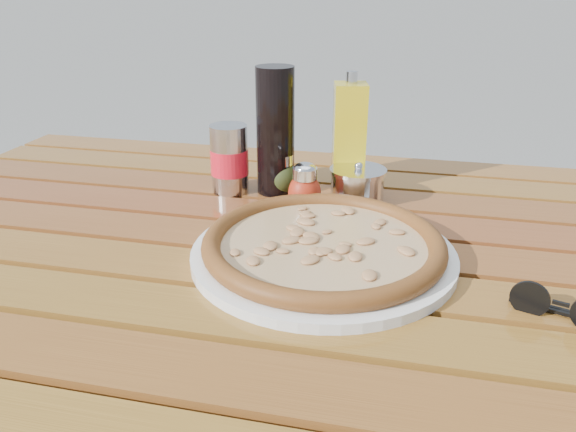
% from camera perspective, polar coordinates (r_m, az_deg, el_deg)
% --- Properties ---
extents(table, '(1.40, 0.90, 0.75)m').
position_cam_1_polar(table, '(0.86, -0.30, -7.01)').
color(table, '#3A1C0D').
rests_on(table, ground).
extents(plate, '(0.44, 0.44, 0.01)m').
position_cam_1_polar(plate, '(0.77, 3.58, -3.85)').
color(plate, white).
rests_on(plate, table).
extents(pizza, '(0.42, 0.42, 0.03)m').
position_cam_1_polar(pizza, '(0.76, 3.61, -2.80)').
color(pizza, beige).
rests_on(pizza, plate).
extents(pepper_shaker, '(0.06, 0.06, 0.08)m').
position_cam_1_polar(pepper_shaker, '(0.92, 1.70, 2.90)').
color(pepper_shaker, '#AD2A13').
rests_on(pepper_shaker, table).
extents(oregano_shaker, '(0.06, 0.06, 0.08)m').
position_cam_1_polar(oregano_shaker, '(0.99, -0.63, 4.44)').
color(oregano_shaker, '#36421A').
rests_on(oregano_shaker, table).
extents(dark_bottle, '(0.08, 0.08, 0.22)m').
position_cam_1_polar(dark_bottle, '(0.98, -1.29, 8.59)').
color(dark_bottle, black).
rests_on(dark_bottle, table).
extents(soda_can, '(0.07, 0.07, 0.12)m').
position_cam_1_polar(soda_can, '(1.00, -5.96, 5.73)').
color(soda_can, silver).
rests_on(soda_can, table).
extents(olive_oil_cruet, '(0.07, 0.07, 0.21)m').
position_cam_1_polar(olive_oil_cruet, '(1.00, 6.21, 7.95)').
color(olive_oil_cruet, gold).
rests_on(olive_oil_cruet, table).
extents(parmesan_tin, '(0.11, 0.11, 0.07)m').
position_cam_1_polar(parmesan_tin, '(0.96, 7.06, 3.16)').
color(parmesan_tin, silver).
rests_on(parmesan_tin, table).
extents(sunglasses, '(0.11, 0.05, 0.04)m').
position_cam_1_polar(sunglasses, '(0.71, 25.92, -8.35)').
color(sunglasses, black).
rests_on(sunglasses, table).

